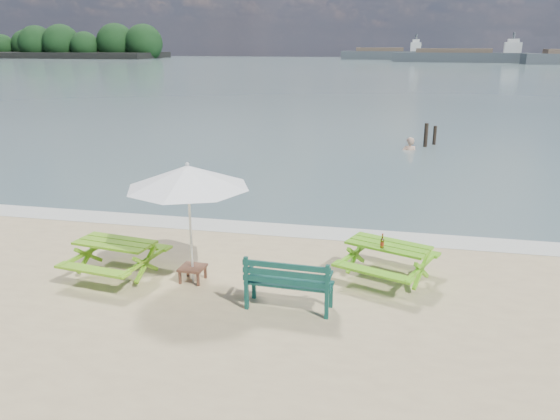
% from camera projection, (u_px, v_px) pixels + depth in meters
% --- Properties ---
extents(sea, '(300.00, 300.00, 0.00)m').
position_uv_depth(sea, '(386.00, 70.00, 88.02)').
color(sea, slate).
rests_on(sea, ground).
extents(foam_strip, '(22.00, 0.90, 0.01)m').
position_uv_depth(foam_strip, '(288.00, 230.00, 12.90)').
color(foam_strip, silver).
rests_on(foam_strip, ground).
extents(island_headland, '(90.00, 22.00, 7.60)m').
position_uv_depth(island_headland, '(12.00, 46.00, 160.55)').
color(island_headland, black).
rests_on(island_headland, ground).
extents(picnic_table_left, '(1.69, 1.83, 0.70)m').
position_uv_depth(picnic_table_left, '(117.00, 260.00, 10.29)').
color(picnic_table_left, '#69AA19').
rests_on(picnic_table_left, ground).
extents(picnic_table_right, '(1.99, 2.08, 0.71)m').
position_uv_depth(picnic_table_right, '(387.00, 263.00, 10.14)').
color(picnic_table_right, '#64B51B').
rests_on(picnic_table_right, ground).
extents(park_bench, '(1.47, 0.56, 0.89)m').
position_uv_depth(park_bench, '(289.00, 293.00, 9.07)').
color(park_bench, '#0F3E36').
rests_on(park_bench, ground).
extents(side_table, '(0.46, 0.46, 0.29)m').
position_uv_depth(side_table, '(193.00, 273.00, 10.13)').
color(side_table, brown).
rests_on(side_table, ground).
extents(patio_umbrella, '(2.31, 2.31, 2.20)m').
position_uv_depth(patio_umbrella, '(188.00, 177.00, 9.59)').
color(patio_umbrella, silver).
rests_on(patio_umbrella, ground).
extents(beer_bottle, '(0.07, 0.07, 0.27)m').
position_uv_depth(beer_bottle, '(382.00, 243.00, 9.81)').
color(beer_bottle, brown).
rests_on(beer_bottle, picnic_table_right).
extents(swimmer, '(0.74, 0.58, 1.80)m').
position_uv_depth(swimmer, '(409.00, 159.00, 22.72)').
color(swimmer, tan).
rests_on(swimmer, ground).
extents(mooring_pilings, '(0.56, 0.76, 1.20)m').
position_uv_depth(mooring_pilings, '(429.00, 138.00, 23.33)').
color(mooring_pilings, black).
rests_on(mooring_pilings, ground).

